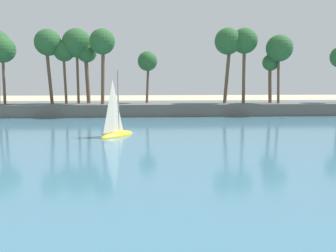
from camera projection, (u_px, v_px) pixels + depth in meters
sea at (142, 118)px, 50.38m from camera, size 220.00×86.87×0.06m
palm_headland at (126, 84)px, 53.13m from camera, size 99.33×6.06×13.53m
sailboat_far_left at (117, 130)px, 33.63m from camera, size 3.67×4.45×6.50m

